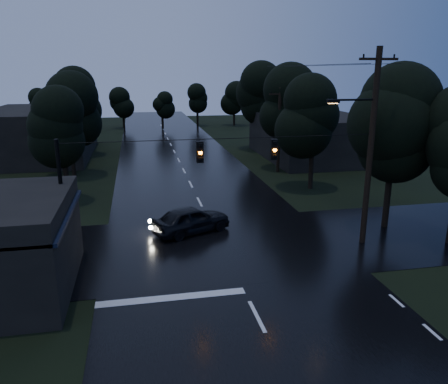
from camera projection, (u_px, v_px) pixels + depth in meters
name	position (u px, v px, depth m)	size (l,w,h in m)	color
main_road	(184.00, 171.00, 39.90)	(12.00, 120.00, 0.02)	black
cross_street	(221.00, 246.00, 22.90)	(60.00, 9.00, 0.02)	black
building_far_right	(312.00, 136.00, 45.73)	(10.00, 14.00, 4.40)	black
building_far_left	(41.00, 133.00, 46.03)	(10.00, 16.00, 5.00)	black
utility_pole_main	(369.00, 145.00, 21.94)	(3.50, 0.30, 10.00)	black
utility_pole_far	(279.00, 129.00, 38.54)	(2.00, 0.30, 7.50)	black
anchor_pole_left	(63.00, 205.00, 19.73)	(0.18, 0.18, 6.00)	black
span_signals	(237.00, 150.00, 20.64)	(15.00, 0.37, 1.12)	black
tree_corner_near	(395.00, 124.00, 24.12)	(4.48, 4.48, 9.44)	black
tree_left_a	(61.00, 127.00, 29.24)	(3.92, 3.92, 8.26)	black
tree_left_b	(68.00, 111.00, 36.58)	(4.20, 4.20, 8.85)	black
tree_left_c	(75.00, 99.00, 45.81)	(4.48, 4.48, 9.44)	black
tree_right_a	(314.00, 116.00, 32.53)	(4.20, 4.20, 8.85)	black
tree_right_b	(286.00, 103.00, 40.10)	(4.48, 4.48, 9.44)	black
tree_right_c	(262.00, 93.00, 49.56)	(4.76, 4.76, 10.03)	black
car	(191.00, 220.00, 24.58)	(1.81, 4.49, 1.53)	black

